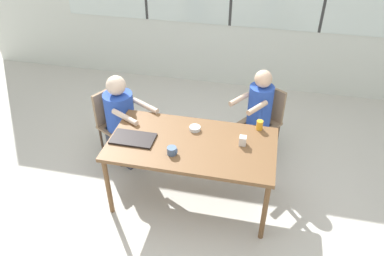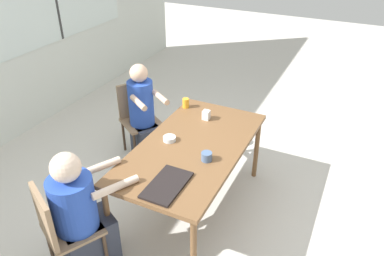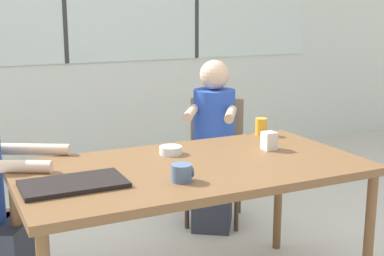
{
  "view_description": "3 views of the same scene",
  "coord_description": "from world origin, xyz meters",
  "px_view_note": "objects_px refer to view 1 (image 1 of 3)",
  "views": [
    {
      "loc": [
        0.63,
        -2.85,
        3.03
      ],
      "look_at": [
        0.0,
        0.0,
        0.93
      ],
      "focal_mm": 35.0,
      "sensor_mm": 36.0,
      "label": 1
    },
    {
      "loc": [
        -2.51,
        -1.21,
        2.58
      ],
      "look_at": [
        0.0,
        0.0,
        0.93
      ],
      "focal_mm": 35.0,
      "sensor_mm": 36.0,
      "label": 2
    },
    {
      "loc": [
        -1.06,
        -2.22,
        1.48
      ],
      "look_at": [
        0.0,
        0.0,
        0.93
      ],
      "focal_mm": 50.0,
      "sensor_mm": 36.0,
      "label": 3
    }
  ],
  "objects_px": {
    "person_woman_green_shirt": "(257,119)",
    "coffee_mug": "(172,151)",
    "milk_carton_small": "(243,141)",
    "person_man_blue_shirt": "(123,124)",
    "chair_for_man_blue_shirt": "(114,118)",
    "juice_glass": "(260,125)",
    "bowl_white_shallow": "(195,128)",
    "chair_for_woman_green_shirt": "(265,115)"
  },
  "relations": [
    {
      "from": "person_woman_green_shirt",
      "to": "coffee_mug",
      "type": "bearing_deg",
      "value": 89.6
    },
    {
      "from": "person_woman_green_shirt",
      "to": "milk_carton_small",
      "type": "relative_size",
      "value": 12.11
    },
    {
      "from": "coffee_mug",
      "to": "milk_carton_small",
      "type": "xyz_separation_m",
      "value": [
        0.64,
        0.29,
        0.01
      ]
    },
    {
      "from": "person_man_blue_shirt",
      "to": "chair_for_man_blue_shirt",
      "type": "bearing_deg",
      "value": -90.0
    },
    {
      "from": "person_man_blue_shirt",
      "to": "juice_glass",
      "type": "bearing_deg",
      "value": 113.47
    },
    {
      "from": "chair_for_man_blue_shirt",
      "to": "person_man_blue_shirt",
      "type": "relative_size",
      "value": 0.77
    },
    {
      "from": "person_woman_green_shirt",
      "to": "bowl_white_shallow",
      "type": "bearing_deg",
      "value": 81.57
    },
    {
      "from": "coffee_mug",
      "to": "milk_carton_small",
      "type": "bearing_deg",
      "value": 24.3
    },
    {
      "from": "person_man_blue_shirt",
      "to": "bowl_white_shallow",
      "type": "distance_m",
      "value": 1.01
    },
    {
      "from": "juice_glass",
      "to": "milk_carton_small",
      "type": "bearing_deg",
      "value": -115.38
    },
    {
      "from": "person_woman_green_shirt",
      "to": "coffee_mug",
      "type": "distance_m",
      "value": 1.36
    },
    {
      "from": "coffee_mug",
      "to": "juice_glass",
      "type": "xyz_separation_m",
      "value": [
        0.78,
        0.59,
        0.01
      ]
    },
    {
      "from": "chair_for_man_blue_shirt",
      "to": "coffee_mug",
      "type": "height_order",
      "value": "chair_for_man_blue_shirt"
    },
    {
      "from": "person_man_blue_shirt",
      "to": "coffee_mug",
      "type": "distance_m",
      "value": 1.11
    },
    {
      "from": "person_woman_green_shirt",
      "to": "bowl_white_shallow",
      "type": "xyz_separation_m",
      "value": [
        -0.61,
        -0.68,
        0.24
      ]
    },
    {
      "from": "person_woman_green_shirt",
      "to": "juice_glass",
      "type": "relative_size",
      "value": 11.32
    },
    {
      "from": "person_woman_green_shirt",
      "to": "coffee_mug",
      "type": "relative_size",
      "value": 11.73
    },
    {
      "from": "person_woman_green_shirt",
      "to": "juice_glass",
      "type": "bearing_deg",
      "value": 127.64
    },
    {
      "from": "person_man_blue_shirt",
      "to": "person_woman_green_shirt",
      "type": "bearing_deg",
      "value": 132.51
    },
    {
      "from": "juice_glass",
      "to": "person_man_blue_shirt",
      "type": "bearing_deg",
      "value": 175.51
    },
    {
      "from": "chair_for_man_blue_shirt",
      "to": "bowl_white_shallow",
      "type": "distance_m",
      "value": 1.17
    },
    {
      "from": "coffee_mug",
      "to": "bowl_white_shallow",
      "type": "bearing_deg",
      "value": 73.02
    },
    {
      "from": "juice_glass",
      "to": "bowl_white_shallow",
      "type": "distance_m",
      "value": 0.67
    },
    {
      "from": "chair_for_woman_green_shirt",
      "to": "person_woman_green_shirt",
      "type": "distance_m",
      "value": 0.16
    },
    {
      "from": "chair_for_woman_green_shirt",
      "to": "person_woman_green_shirt",
      "type": "bearing_deg",
      "value": 90.0
    },
    {
      "from": "person_man_blue_shirt",
      "to": "bowl_white_shallow",
      "type": "bearing_deg",
      "value": 100.94
    },
    {
      "from": "chair_for_man_blue_shirt",
      "to": "person_man_blue_shirt",
      "type": "distance_m",
      "value": 0.17
    },
    {
      "from": "juice_glass",
      "to": "milk_carton_small",
      "type": "relative_size",
      "value": 1.07
    },
    {
      "from": "chair_for_woman_green_shirt",
      "to": "person_woman_green_shirt",
      "type": "relative_size",
      "value": 0.74
    },
    {
      "from": "person_woman_green_shirt",
      "to": "milk_carton_small",
      "type": "bearing_deg",
      "value": 116.22
    },
    {
      "from": "person_woman_green_shirt",
      "to": "coffee_mug",
      "type": "height_order",
      "value": "person_woman_green_shirt"
    },
    {
      "from": "coffee_mug",
      "to": "juice_glass",
      "type": "bearing_deg",
      "value": 36.96
    },
    {
      "from": "chair_for_woman_green_shirt",
      "to": "milk_carton_small",
      "type": "distance_m",
      "value": 1.02
    },
    {
      "from": "chair_for_woman_green_shirt",
      "to": "person_man_blue_shirt",
      "type": "distance_m",
      "value": 1.71
    },
    {
      "from": "chair_for_man_blue_shirt",
      "to": "juice_glass",
      "type": "xyz_separation_m",
      "value": [
        1.73,
        -0.2,
        0.3
      ]
    },
    {
      "from": "chair_for_man_blue_shirt",
      "to": "person_woman_green_shirt",
      "type": "bearing_deg",
      "value": 128.7
    },
    {
      "from": "juice_glass",
      "to": "milk_carton_small",
      "type": "distance_m",
      "value": 0.33
    },
    {
      "from": "bowl_white_shallow",
      "to": "person_man_blue_shirt",
      "type": "bearing_deg",
      "value": 162.98
    },
    {
      "from": "chair_for_man_blue_shirt",
      "to": "milk_carton_small",
      "type": "relative_size",
      "value": 9.0
    },
    {
      "from": "bowl_white_shallow",
      "to": "chair_for_man_blue_shirt",
      "type": "bearing_deg",
      "value": 161.37
    },
    {
      "from": "chair_for_woman_green_shirt",
      "to": "coffee_mug",
      "type": "xyz_separation_m",
      "value": [
        -0.83,
        -1.25,
        0.28
      ]
    },
    {
      "from": "bowl_white_shallow",
      "to": "juice_glass",
      "type": "bearing_deg",
      "value": 13.88
    }
  ]
}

